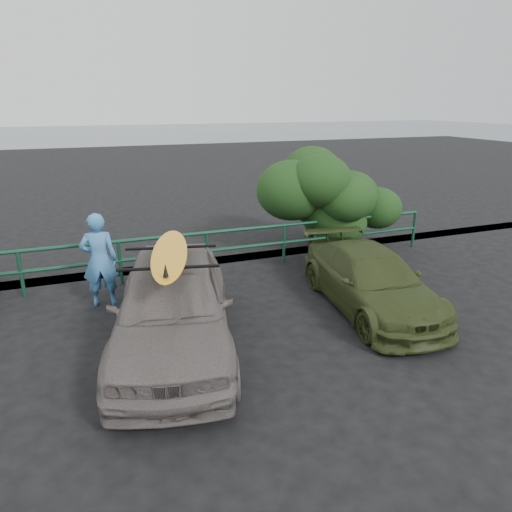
{
  "coord_description": "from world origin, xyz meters",
  "views": [
    {
      "loc": [
        -1.53,
        -5.04,
        3.92
      ],
      "look_at": [
        1.3,
        2.49,
        1.19
      ],
      "focal_mm": 32.0,
      "sensor_mm": 36.0,
      "label": 1
    }
  ],
  "objects": [
    {
      "name": "shrub_right",
      "position": [
        5.0,
        5.5,
        1.24
      ],
      "size": [
        3.2,
        2.4,
        2.48
      ],
      "primitive_type": null,
      "color": "#1D3F17",
      "rests_on": "ground"
    },
    {
      "name": "olive_vehicle",
      "position": [
        3.52,
        1.97,
        0.59
      ],
      "size": [
        2.07,
        4.2,
        1.17
      ],
      "primitive_type": "imported",
      "rotation": [
        0.0,
        0.0,
        -0.11
      ],
      "color": "#35421D",
      "rests_on": "ground"
    },
    {
      "name": "man",
      "position": [
        -1.44,
        3.98,
        0.96
      ],
      "size": [
        0.75,
        0.54,
        1.91
      ],
      "primitive_type": "imported",
      "rotation": [
        0.0,
        0.0,
        3.01
      ],
      "color": "#4389CB",
      "rests_on": "ground"
    },
    {
      "name": "guardrail",
      "position": [
        0.0,
        5.0,
        0.52
      ],
      "size": [
        14.0,
        0.08,
        1.04
      ],
      "primitive_type": null,
      "color": "#13432B",
      "rests_on": "ground"
    },
    {
      "name": "ocean",
      "position": [
        0.0,
        60.0,
        0.0
      ],
      "size": [
        200.0,
        200.0,
        0.0
      ],
      "primitive_type": "plane",
      "color": "slate",
      "rests_on": "ground"
    },
    {
      "name": "surfboard",
      "position": [
        -0.42,
        1.76,
        1.67
      ],
      "size": [
        1.13,
        2.72,
        0.08
      ],
      "primitive_type": "ellipsoid",
      "rotation": [
        0.0,
        0.0,
        -0.22
      ],
      "color": "#FFA81A",
      "rests_on": "roof_rack"
    },
    {
      "name": "roof_rack",
      "position": [
        -0.42,
        1.76,
        1.61
      ],
      "size": [
        1.69,
        1.35,
        0.05
      ],
      "primitive_type": null,
      "rotation": [
        0.0,
        0.0,
        -0.22
      ],
      "color": "black",
      "rests_on": "sedan"
    },
    {
      "name": "ground",
      "position": [
        0.0,
        0.0,
        0.0
      ],
      "size": [
        80.0,
        80.0,
        0.0
      ],
      "primitive_type": "plane",
      "color": "black"
    },
    {
      "name": "sedan",
      "position": [
        -0.42,
        1.76,
        0.79
      ],
      "size": [
        2.85,
        4.94,
        1.58
      ],
      "primitive_type": "imported",
      "rotation": [
        0.0,
        0.0,
        -0.22
      ],
      "color": "#69615E",
      "rests_on": "ground"
    }
  ]
}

